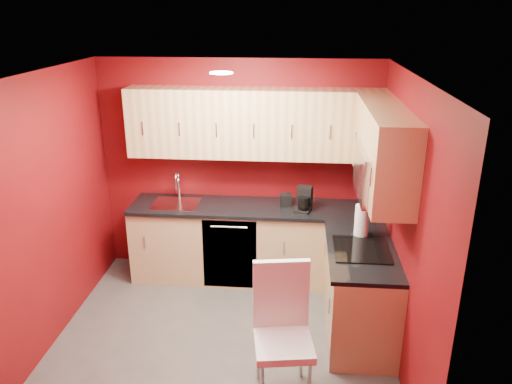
# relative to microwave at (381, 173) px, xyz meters

# --- Properties ---
(floor) EXTENTS (3.20, 3.20, 0.00)m
(floor) POSITION_rel_microwave_xyz_m (-1.39, -0.20, -1.66)
(floor) COLOR #4E4B49
(floor) RESTS_ON ground
(ceiling) EXTENTS (3.20, 3.20, 0.00)m
(ceiling) POSITION_rel_microwave_xyz_m (-1.39, -0.20, 0.84)
(ceiling) COLOR white
(ceiling) RESTS_ON wall_back
(wall_back) EXTENTS (3.20, 0.00, 3.20)m
(wall_back) POSITION_rel_microwave_xyz_m (-1.39, 1.30, -0.41)
(wall_back) COLOR maroon
(wall_back) RESTS_ON floor
(wall_front) EXTENTS (3.20, 0.00, 3.20)m
(wall_front) POSITION_rel_microwave_xyz_m (-1.39, -1.70, -0.41)
(wall_front) COLOR maroon
(wall_front) RESTS_ON floor
(wall_left) EXTENTS (0.00, 3.00, 3.00)m
(wall_left) POSITION_rel_microwave_xyz_m (-2.99, -0.20, -0.41)
(wall_left) COLOR maroon
(wall_left) RESTS_ON floor
(wall_right) EXTENTS (0.00, 3.00, 3.00)m
(wall_right) POSITION_rel_microwave_xyz_m (0.21, -0.20, -0.41)
(wall_right) COLOR maroon
(wall_right) RESTS_ON floor
(base_cabinets_back) EXTENTS (2.80, 0.60, 0.87)m
(base_cabinets_back) POSITION_rel_microwave_xyz_m (-1.19, 1.00, -1.22)
(base_cabinets_back) COLOR tan
(base_cabinets_back) RESTS_ON floor
(base_cabinets_right) EXTENTS (0.60, 1.30, 0.87)m
(base_cabinets_right) POSITION_rel_microwave_xyz_m (-0.09, 0.05, -1.22)
(base_cabinets_right) COLOR tan
(base_cabinets_right) RESTS_ON floor
(countertop_back) EXTENTS (2.80, 0.63, 0.04)m
(countertop_back) POSITION_rel_microwave_xyz_m (-1.19, 0.99, -0.77)
(countertop_back) COLOR black
(countertop_back) RESTS_ON base_cabinets_back
(countertop_right) EXTENTS (0.63, 1.27, 0.04)m
(countertop_right) POSITION_rel_microwave_xyz_m (-0.11, 0.04, -0.77)
(countertop_right) COLOR black
(countertop_right) RESTS_ON base_cabinets_right
(upper_cabinets_back) EXTENTS (2.80, 0.35, 0.75)m
(upper_cabinets_back) POSITION_rel_microwave_xyz_m (-1.19, 1.13, 0.17)
(upper_cabinets_back) COLOR #D4B578
(upper_cabinets_back) RESTS_ON wall_back
(upper_cabinets_right) EXTENTS (0.35, 1.55, 0.75)m
(upper_cabinets_right) POSITION_rel_microwave_xyz_m (0.03, 0.24, 0.23)
(upper_cabinets_right) COLOR #D4B578
(upper_cabinets_right) RESTS_ON wall_right
(microwave) EXTENTS (0.42, 0.76, 0.42)m
(microwave) POSITION_rel_microwave_xyz_m (0.00, 0.00, 0.00)
(microwave) COLOR silver
(microwave) RESTS_ON upper_cabinets_right
(cooktop) EXTENTS (0.50, 0.55, 0.01)m
(cooktop) POSITION_rel_microwave_xyz_m (-0.11, 0.00, -0.74)
(cooktop) COLOR black
(cooktop) RESTS_ON countertop_right
(sink) EXTENTS (0.52, 0.42, 0.35)m
(sink) POSITION_rel_microwave_xyz_m (-2.09, 1.00, -0.72)
(sink) COLOR silver
(sink) RESTS_ON countertop_back
(dishwasher_front) EXTENTS (0.60, 0.02, 0.82)m
(dishwasher_front) POSITION_rel_microwave_xyz_m (-1.44, 0.71, -1.22)
(dishwasher_front) COLOR black
(dishwasher_front) RESTS_ON base_cabinets_back
(downlight) EXTENTS (0.20, 0.20, 0.01)m
(downlight) POSITION_rel_microwave_xyz_m (-1.39, 0.10, 0.82)
(downlight) COLOR white
(downlight) RESTS_ON ceiling
(coffee_maker) EXTENTS (0.21, 0.25, 0.27)m
(coffee_maker) POSITION_rel_microwave_xyz_m (-0.65, 0.90, -0.62)
(coffee_maker) COLOR black
(coffee_maker) RESTS_ON countertop_back
(napkin_holder) EXTENTS (0.13, 0.13, 0.13)m
(napkin_holder) POSITION_rel_microwave_xyz_m (-0.84, 1.05, -0.68)
(napkin_holder) COLOR black
(napkin_holder) RESTS_ON countertop_back
(paper_towel) EXTENTS (0.23, 0.23, 0.32)m
(paper_towel) POSITION_rel_microwave_xyz_m (-0.09, 0.31, -0.59)
(paper_towel) COLOR white
(paper_towel) RESTS_ON countertop_right
(dining_chair) EXTENTS (0.52, 0.54, 1.13)m
(dining_chair) POSITION_rel_microwave_xyz_m (-0.79, -0.89, -1.10)
(dining_chair) COLOR white
(dining_chair) RESTS_ON floor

